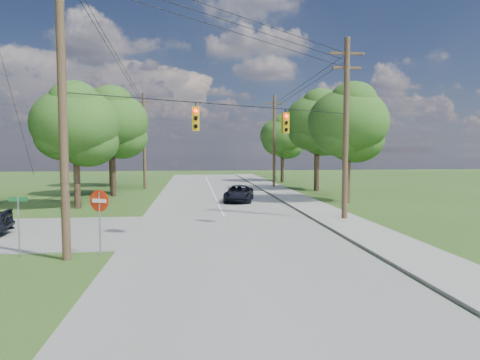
{
  "coord_description": "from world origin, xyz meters",
  "views": [
    {
      "loc": [
        0.15,
        -15.96,
        4.1
      ],
      "look_at": [
        2.43,
        5.0,
        2.62
      ],
      "focal_mm": 32.0,
      "sensor_mm": 36.0,
      "label": 1
    }
  ],
  "objects": [
    {
      "name": "traffic_signals",
      "position": [
        2.55,
        4.43,
        5.5
      ],
      "size": [
        4.91,
        3.27,
        1.05
      ],
      "color": "#C49C0B",
      "rests_on": "ground"
    },
    {
      "name": "pole_north_w",
      "position": [
        -5.0,
        30.0,
        5.13
      ],
      "size": [
        2.0,
        0.32,
        10.0
      ],
      "color": "brown",
      "rests_on": "ground"
    },
    {
      "name": "tree_w_far",
      "position": [
        -9.0,
        33.0,
        6.25
      ],
      "size": [
        6.0,
        6.0,
        8.73
      ],
      "color": "#483124",
      "rests_on": "ground"
    },
    {
      "name": "tree_e_near",
      "position": [
        12.0,
        16.0,
        6.25
      ],
      "size": [
        6.2,
        6.2,
        8.81
      ],
      "color": "#483124",
      "rests_on": "ground"
    },
    {
      "name": "pole_ne",
      "position": [
        8.9,
        8.0,
        5.47
      ],
      "size": [
        2.0,
        0.32,
        10.5
      ],
      "color": "brown",
      "rests_on": "ground"
    },
    {
      "name": "tree_e_mid",
      "position": [
        12.5,
        26.0,
        6.91
      ],
      "size": [
        6.6,
        6.6,
        9.64
      ],
      "color": "#483124",
      "rests_on": "ground"
    },
    {
      "name": "sidewalk_east",
      "position": [
        8.7,
        5.0,
        0.06
      ],
      "size": [
        2.6,
        100.0,
        0.12
      ],
      "primitive_type": "cube",
      "color": "gray",
      "rests_on": "ground"
    },
    {
      "name": "power_lines",
      "position": [
        1.5,
        11.54,
        9.15
      ],
      "size": [
        13.93,
        29.62,
        4.93
      ],
      "color": "black",
      "rests_on": "ground"
    },
    {
      "name": "pole_sw",
      "position": [
        -4.6,
        0.4,
        6.23
      ],
      "size": [
        2.0,
        0.32,
        12.0
      ],
      "color": "brown",
      "rests_on": "ground"
    },
    {
      "name": "main_road",
      "position": [
        2.0,
        5.0,
        0.01
      ],
      "size": [
        10.0,
        100.0,
        0.03
      ],
      "primitive_type": "cube",
      "color": "gray",
      "rests_on": "ground"
    },
    {
      "name": "car_main_north",
      "position": [
        3.72,
        17.56,
        0.67
      ],
      "size": [
        2.95,
        4.9,
        1.27
      ],
      "primitive_type": "imported",
      "rotation": [
        0.0,
        0.0,
        -0.19
      ],
      "color": "black",
      "rests_on": "main_road"
    },
    {
      "name": "tree_w_mid",
      "position": [
        -7.0,
        23.0,
        6.58
      ],
      "size": [
        6.4,
        6.4,
        9.22
      ],
      "color": "#483124",
      "rests_on": "ground"
    },
    {
      "name": "ground",
      "position": [
        0.0,
        0.0,
        0.0
      ],
      "size": [
        140.0,
        140.0,
        0.0
      ],
      "primitive_type": "plane",
      "color": "#314E1A",
      "rests_on": "ground"
    },
    {
      "name": "street_name_sign",
      "position": [
        -6.51,
        1.0,
        1.51
      ],
      "size": [
        0.7,
        0.06,
        2.33
      ],
      "rotation": [
        0.0,
        0.0,
        -0.01
      ],
      "color": "gray",
      "rests_on": "ground"
    },
    {
      "name": "tree_e_far",
      "position": [
        11.5,
        38.0,
        5.92
      ],
      "size": [
        5.8,
        5.8,
        8.32
      ],
      "color": "#483124",
      "rests_on": "ground"
    },
    {
      "name": "do_not_enter_sign",
      "position": [
        -3.5,
        1.0,
        1.86
      ],
      "size": [
        0.79,
        0.38,
        2.57
      ],
      "rotation": [
        0.0,
        0.0,
        -0.42
      ],
      "color": "gray",
      "rests_on": "ground"
    },
    {
      "name": "pole_north_e",
      "position": [
        8.9,
        30.0,
        5.13
      ],
      "size": [
        2.0,
        0.32,
        10.0
      ],
      "color": "brown",
      "rests_on": "ground"
    },
    {
      "name": "tree_w_near",
      "position": [
        -8.0,
        15.0,
        5.92
      ],
      "size": [
        6.0,
        6.0,
        8.4
      ],
      "color": "#483124",
      "rests_on": "ground"
    }
  ]
}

